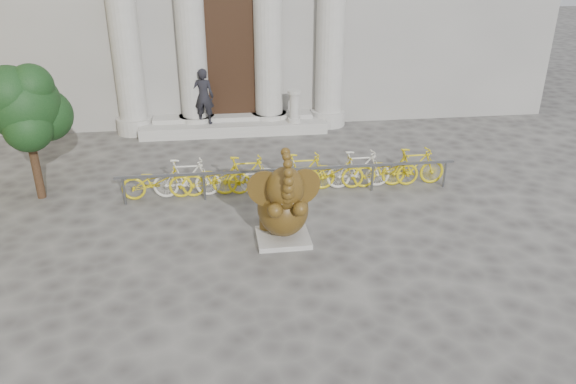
{
  "coord_description": "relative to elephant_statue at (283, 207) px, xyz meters",
  "views": [
    {
      "loc": [
        -0.5,
        -8.22,
        5.98
      ],
      "look_at": [
        0.85,
        2.18,
        1.1
      ],
      "focal_mm": 35.0,
      "sensor_mm": 36.0,
      "label": 1
    }
  ],
  "objects": [
    {
      "name": "elephant_statue",
      "position": [
        0.0,
        0.0,
        0.0
      ],
      "size": [
        1.5,
        1.65,
        2.23
      ],
      "rotation": [
        0.0,
        0.0,
        0.01
      ],
      "color": "#A8A59E",
      "rests_on": "ground"
    },
    {
      "name": "bike_rack",
      "position": [
        0.42,
        2.49,
        -0.31
      ],
      "size": [
        8.4,
        0.53,
        1.0
      ],
      "color": "slate",
      "rests_on": "ground"
    },
    {
      "name": "pedestrian",
      "position": [
        -1.66,
        7.22,
        0.44
      ],
      "size": [
        0.72,
        0.55,
        1.78
      ],
      "primitive_type": "imported",
      "rotation": [
        0.0,
        0.0,
        2.94
      ],
      "color": "black",
      "rests_on": "entrance_steps"
    },
    {
      "name": "ground",
      "position": [
        -0.74,
        -2.1,
        -0.81
      ],
      "size": [
        80.0,
        80.0,
        0.0
      ],
      "primitive_type": "plane",
      "color": "#474442",
      "rests_on": "ground"
    },
    {
      "name": "tree",
      "position": [
        -5.64,
        2.89,
        1.51
      ],
      "size": [
        1.91,
        1.75,
        3.32
      ],
      "color": "#332114",
      "rests_on": "ground"
    },
    {
      "name": "balustrade_post",
      "position": [
        1.21,
        7.0,
        0.03
      ],
      "size": [
        0.43,
        0.43,
        1.05
      ],
      "color": "#A8A59E",
      "rests_on": "entrance_steps"
    },
    {
      "name": "entrance_steps",
      "position": [
        -0.74,
        7.3,
        -0.63
      ],
      "size": [
        6.0,
        1.2,
        0.36
      ],
      "primitive_type": "cube",
      "color": "#A8A59E",
      "rests_on": "ground"
    }
  ]
}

